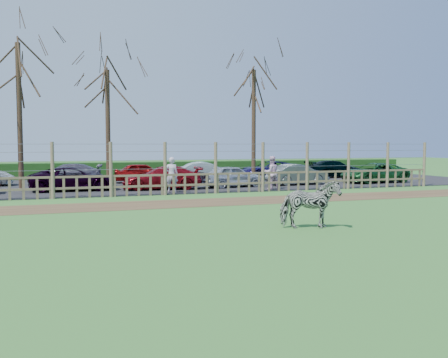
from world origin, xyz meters
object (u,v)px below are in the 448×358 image
object	(u,v)px
tree_left	(19,80)
car_5	(297,174)
car_4	(232,176)
car_13	(335,169)
car_9	(66,174)
car_11	(206,171)
car_2	(73,179)
car_6	(374,173)
tree_mid	(107,100)
crow	(324,191)
car_12	(270,170)
car_3	(162,178)
visitor_a	(172,175)
tree_right	(254,98)
visitor_b	(271,173)
car_10	(143,173)
zebra	(310,204)

from	to	relation	value
tree_left	car_5	bearing A→B (deg)	-5.85
car_4	car_13	distance (m)	10.89
car_9	car_11	world-z (taller)	same
tree_left	car_2	bearing A→B (deg)	-24.05
car_6	tree_mid	bearing A→B (deg)	-103.38
crow	car_12	xyz separation A→B (m)	(1.60, 9.79, 0.52)
car_13	car_3	bearing A→B (deg)	114.29
crow	car_11	size ratio (longest dim) A/B	0.09
visitor_a	car_6	size ratio (longest dim) A/B	0.40
car_6	tree_right	bearing A→B (deg)	-118.99
visitor_a	visitor_b	world-z (taller)	same
tree_mid	car_12	size ratio (longest dim) A/B	1.58
car_2	car_10	bearing A→B (deg)	-46.17
tree_mid	car_2	size ratio (longest dim) A/B	1.58
car_10	car_13	bearing A→B (deg)	-86.99
car_10	tree_left	bearing A→B (deg)	117.05
car_13	car_11	bearing A→B (deg)	91.48
crow	visitor_a	bearing A→B (deg)	158.09
car_2	car_5	world-z (taller)	same
tree_mid	car_4	world-z (taller)	tree_mid
tree_mid	zebra	bearing A→B (deg)	-76.58
visitor_a	zebra	bearing A→B (deg)	114.09
zebra	car_2	world-z (taller)	zebra
visitor_a	car_3	distance (m)	1.80
car_12	car_4	bearing A→B (deg)	-42.32
car_13	tree_right	bearing A→B (deg)	107.66
car_5	car_9	size ratio (longest dim) A/B	0.88
car_11	car_13	size ratio (longest dim) A/B	0.88
zebra	car_6	bearing A→B (deg)	-27.48
tree_right	car_11	xyz separation A→B (m)	(-2.50, 2.09, -4.60)
tree_left	car_10	size ratio (longest dim) A/B	2.24
car_10	car_5	bearing A→B (deg)	-117.20
tree_right	visitor_b	xyz separation A→B (m)	(-1.11, -5.11, -4.34)
tree_mid	car_12	world-z (taller)	tree_mid
car_9	zebra	bearing A→B (deg)	25.53
zebra	car_6	world-z (taller)	zebra
car_2	car_12	distance (m)	13.72
car_5	car_13	world-z (taller)	same
car_5	car_3	bearing A→B (deg)	87.22
car_2	car_4	distance (m)	8.39
crow	car_4	bearing A→B (deg)	123.14
car_11	crow	bearing A→B (deg)	-157.83
crow	visitor_b	bearing A→B (deg)	117.51
tree_mid	car_10	xyz separation A→B (m)	(2.30, 2.12, -4.23)
zebra	car_5	xyz separation A→B (m)	(6.69, 13.48, -0.05)
car_4	car_9	distance (m)	9.97
car_3	car_11	xyz separation A→B (m)	(4.09, 5.49, 0.00)
tree_left	visitor_b	distance (m)	13.74
tree_right	visitor_b	world-z (taller)	tree_right
visitor_a	car_10	xyz separation A→B (m)	(-0.20, 6.81, -0.26)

